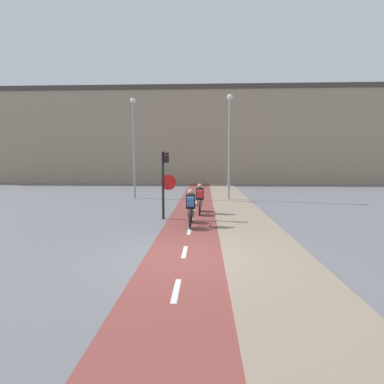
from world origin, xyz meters
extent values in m
plane|color=slate|center=(0.00, 0.00, 0.00)|extent=(120.00, 120.00, 0.00)
cube|color=brown|center=(0.00, 0.00, 0.01)|extent=(2.09, 60.00, 0.02)
cube|color=white|center=(0.00, -2.00, 0.02)|extent=(0.12, 1.10, 0.00)
cube|color=white|center=(0.00, 0.50, 0.02)|extent=(0.12, 1.10, 0.00)
cube|color=white|center=(0.00, 3.00, 0.02)|extent=(0.12, 1.10, 0.00)
cube|color=white|center=(0.00, 5.50, 0.02)|extent=(0.12, 1.10, 0.00)
cube|color=white|center=(0.00, 8.00, 0.02)|extent=(0.12, 1.10, 0.00)
cube|color=white|center=(0.00, 10.50, 0.02)|extent=(0.12, 1.10, 0.00)
cube|color=gray|center=(2.24, 0.00, 0.03)|extent=(2.40, 60.00, 0.05)
cube|color=gray|center=(0.00, 27.40, 5.04)|extent=(60.00, 5.00, 10.09)
cube|color=#473D38|center=(0.00, 27.40, 10.34)|extent=(60.00, 5.20, 0.50)
cylinder|color=black|center=(-1.26, 5.27, 1.48)|extent=(0.11, 0.11, 2.96)
cube|color=black|center=(-1.11, 5.27, 2.69)|extent=(0.20, 0.20, 0.44)
sphere|color=red|center=(-1.11, 5.16, 2.80)|extent=(0.09, 0.09, 0.09)
cone|color=red|center=(-1.03, 5.26, 1.63)|extent=(0.67, 0.01, 0.67)
cone|color=silver|center=(-1.03, 5.27, 1.63)|extent=(0.60, 0.02, 0.60)
cylinder|color=gray|center=(-4.22, 12.52, 3.20)|extent=(0.14, 0.14, 6.41)
sphere|color=silver|center=(-4.22, 12.52, 6.52)|extent=(0.36, 0.36, 0.36)
cylinder|color=gray|center=(2.12, 11.81, 3.22)|extent=(0.14, 0.14, 6.44)
sphere|color=silver|center=(2.12, 11.81, 6.55)|extent=(0.36, 0.36, 0.36)
cylinder|color=black|center=(0.01, 3.38, 0.32)|extent=(0.07, 0.64, 0.64)
cylinder|color=black|center=(0.01, 4.53, 0.32)|extent=(0.07, 0.64, 0.64)
cylinder|color=black|center=(0.01, 4.18, 0.49)|extent=(0.04, 0.73, 0.40)
cylinder|color=black|center=(0.01, 3.64, 0.50)|extent=(0.04, 0.38, 0.42)
cylinder|color=black|center=(0.01, 4.00, 0.69)|extent=(0.04, 1.07, 0.07)
cylinder|color=black|center=(0.01, 3.60, 0.31)|extent=(0.04, 0.44, 0.05)
cylinder|color=black|center=(0.01, 4.53, 0.72)|extent=(0.46, 0.03, 0.03)
cube|color=black|center=(0.01, 3.87, 0.98)|extent=(0.36, 0.31, 0.59)
sphere|color=tan|center=(0.01, 3.91, 1.36)|extent=(0.22, 0.22, 0.22)
cylinder|color=#232328|center=(-0.09, 3.83, 0.55)|extent=(0.04, 0.07, 0.40)
cylinder|color=#232328|center=(0.11, 3.83, 0.55)|extent=(0.04, 0.07, 0.40)
cube|color=#3370B2|center=(0.01, 3.69, 1.00)|extent=(0.28, 0.23, 0.39)
cylinder|color=black|center=(0.32, 6.16, 0.32)|extent=(0.07, 0.63, 0.63)
cylinder|color=black|center=(0.32, 7.25, 0.32)|extent=(0.07, 0.63, 0.63)
cylinder|color=slate|center=(0.32, 6.91, 0.48)|extent=(0.04, 0.69, 0.40)
cylinder|color=slate|center=(0.32, 6.40, 0.50)|extent=(0.04, 0.36, 0.42)
cylinder|color=slate|center=(0.32, 6.74, 0.68)|extent=(0.04, 1.01, 0.07)
cylinder|color=slate|center=(0.32, 6.36, 0.31)|extent=(0.04, 0.42, 0.05)
cylinder|color=black|center=(0.32, 7.25, 0.71)|extent=(0.46, 0.03, 0.03)
cube|color=black|center=(0.32, 6.62, 0.98)|extent=(0.36, 0.31, 0.59)
sphere|color=tan|center=(0.32, 6.66, 1.35)|extent=(0.22, 0.22, 0.22)
cylinder|color=#232328|center=(0.22, 6.59, 0.55)|extent=(0.04, 0.07, 0.40)
cylinder|color=#232328|center=(0.42, 6.59, 0.55)|extent=(0.04, 0.07, 0.40)
cube|color=red|center=(0.32, 6.44, 1.00)|extent=(0.28, 0.23, 0.39)
camera|label=1|loc=(0.55, -7.65, 2.58)|focal=28.00mm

